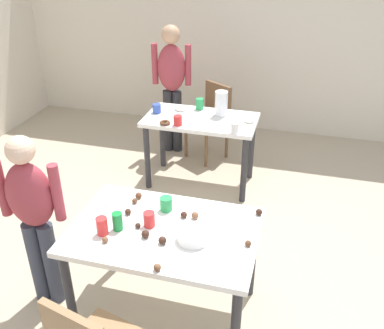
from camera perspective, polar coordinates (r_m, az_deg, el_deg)
The scene contains 33 objects.
ground_plane at distance 3.47m, azimuth 0.09°, elevation -16.36°, with size 6.40×6.40×0.00m, color tan.
wall_back at distance 5.70m, azimuth 8.92°, elevation 16.96°, with size 6.40×0.10×2.60m, color beige.
dining_table_near at distance 2.89m, azimuth -3.61°, elevation -9.94°, with size 1.21×0.80×0.75m.
dining_table_far at distance 4.45m, azimuth 1.12°, elevation 4.64°, with size 1.12×0.60×0.75m.
chair_far_table at distance 5.09m, azimuth 2.55°, elevation 6.26°, with size 0.55×0.55×0.87m.
person_girl_near at distance 3.10m, azimuth -20.01°, elevation -5.75°, with size 0.46×0.24×1.34m.
person_adult_far at distance 5.07m, azimuth -2.66°, elevation 11.07°, with size 0.46×0.24×1.50m.
mixing_bowl at distance 2.72m, azimuth 0.11°, elevation -9.30°, with size 0.20×0.20×0.07m, color white.
soda_can at distance 2.83m, azimuth -9.70°, elevation -7.33°, with size 0.07×0.07×0.12m, color #198438.
fork_near at distance 3.09m, azimuth -11.12°, elevation -5.31°, with size 0.17×0.02×0.01m, color silver.
cup_near_0 at distance 2.98m, azimuth -3.40°, elevation -5.14°, with size 0.08×0.08×0.10m, color green.
cup_near_1 at distance 2.84m, azimuth -5.61°, elevation -7.14°, with size 0.07×0.07×0.10m, color red.
cup_near_2 at distance 2.81m, azimuth -11.66°, elevation -7.87°, with size 0.07×0.07×0.12m, color red.
cake_ball_0 at distance 2.91m, azimuth -1.07°, elevation -6.57°, with size 0.04×0.04×0.04m, color #3D2319.
cake_ball_1 at distance 2.70m, azimuth -3.88°, elevation -9.85°, with size 0.05×0.05×0.05m, color #3D2319.
cake_ball_2 at distance 2.85m, azimuth -7.08°, elevation -7.92°, with size 0.04×0.04×0.04m, color #3D2319.
cake_ball_3 at distance 2.97m, azimuth -8.36°, elevation -6.13°, with size 0.04×0.04×0.04m, color #3D2319.
cake_ball_4 at distance 2.97m, azimuth 8.74°, elevation -6.15°, with size 0.04×0.04×0.04m, color #3D2319.
cake_ball_5 at distance 3.13m, azimuth -6.99°, elevation -4.04°, with size 0.05×0.05×0.05m, color brown.
cake_ball_6 at distance 2.76m, azimuth -11.28°, elevation -9.60°, with size 0.04×0.04×0.04m, color brown.
cake_ball_7 at distance 3.08m, azimuth -7.50°, elevation -4.73°, with size 0.04×0.04×0.04m, color brown.
cake_ball_8 at distance 2.70m, azimuth 7.33°, elevation -10.18°, with size 0.04×0.04×0.04m, color brown.
cake_ball_9 at distance 2.76m, azimuth -6.11°, elevation -9.03°, with size 0.05×0.05×0.05m, color #3D2319.
cake_ball_10 at distance 2.90m, azimuth 0.39°, elevation -6.65°, with size 0.05×0.05×0.05m, color brown.
cake_ball_11 at distance 2.53m, azimuth -4.56°, elevation -13.23°, with size 0.04×0.04×0.04m, color brown.
pitcher_far at distance 4.43m, azimuth 3.84°, elevation 7.95°, with size 0.13×0.13×0.25m, color white.
cup_far_0 at distance 4.08m, azimuth 5.61°, elevation 4.78°, with size 0.07×0.07×0.10m, color white.
cup_far_1 at distance 4.60m, azimuth 1.01°, elevation 7.91°, with size 0.08×0.08×0.12m, color green.
cup_far_2 at distance 4.22m, azimuth -1.87°, elevation 5.77°, with size 0.08×0.08×0.10m, color red.
cup_far_3 at distance 4.52m, azimuth -4.63°, elevation 7.30°, with size 0.09×0.09×0.09m, color #3351B2.
donut_far_0 at distance 4.34m, azimuth 7.50°, elevation 5.74°, with size 0.11×0.11×0.03m, color white.
donut_far_1 at distance 4.59m, azimuth -1.51°, elevation 7.34°, with size 0.12×0.12×0.04m, color white.
donut_far_2 at distance 4.26m, azimuth -3.56°, elevation 5.46°, with size 0.10×0.10×0.03m, color brown.
Camera 1 is at (0.63, -2.34, 2.47)m, focal length 40.86 mm.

